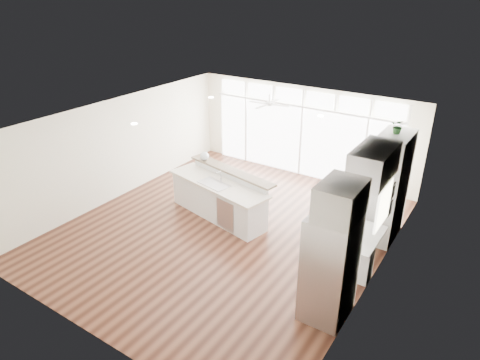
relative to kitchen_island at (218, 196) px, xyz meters
The scene contains 24 objects.
floor 0.90m from the kitchen_island, 37.89° to the right, with size 7.00×8.00×0.02m, color #3A1B11.
ceiling 2.24m from the kitchen_island, 37.89° to the right, with size 7.00×8.00×0.02m, color white.
wall_back 3.70m from the kitchen_island, 81.34° to the left, with size 7.00×0.04×2.70m, color white.
wall_front 4.52m from the kitchen_island, 82.98° to the right, with size 7.00×0.04×2.70m, color white.
wall_left 3.09m from the kitchen_island, behind, with size 0.04×8.00×2.70m, color white.
wall_right 4.14m from the kitchen_island, ahead, with size 0.04×8.00×2.70m, color white.
glass_wall 3.59m from the kitchen_island, 81.20° to the left, with size 5.80×0.06×2.08m, color white.
transom_row 3.99m from the kitchen_island, 81.20° to the left, with size 5.90×0.06×0.40m, color white.
desk_window 4.12m from the kitchen_island, ahead, with size 0.04×0.85×0.85m, color white.
ceiling_fan 3.05m from the kitchen_island, 88.93° to the left, with size 1.16×1.16×0.32m, color white.
recessed_lights 2.19m from the kitchen_island, 22.33° to the right, with size 3.40×3.00×0.02m, color silver.
oven_cabinet 4.02m from the kitchen_island, 20.33° to the left, with size 0.64×1.20×2.50m, color white.
desk_nook 3.68m from the kitchen_island, ahead, with size 0.72×1.30×0.76m, color white.
upper_cabinets 4.12m from the kitchen_island, ahead, with size 0.64×1.30×0.64m, color white.
refrigerator 4.08m from the kitchen_island, 25.89° to the right, with size 0.76×0.90×2.00m, color #B8B8BD.
fridge_cabinet 4.47m from the kitchen_island, 25.52° to the right, with size 0.64×0.90×0.60m, color white.
framed_photos 4.12m from the kitchen_island, ahead, with size 0.06×0.22×0.80m, color black.
kitchen_island is the anchor object (origin of this frame).
rug 3.27m from the kitchen_island, ahead, with size 0.96×0.70×0.01m, color #3D2813.
office_chair 3.50m from the kitchen_island, ahead, with size 0.49×0.46×0.95m, color black.
fishbowl 1.24m from the kitchen_island, 145.16° to the left, with size 0.23×0.23×0.23m, color silver.
monitor 3.62m from the kitchen_island, ahead, with size 0.09×0.53×0.44m, color black.
keyboard 3.43m from the kitchen_island, ahead, with size 0.13×0.36×0.02m, color white.
potted_plant 4.46m from the kitchen_island, 20.33° to the left, with size 0.29×0.32×0.25m, color #255625.
Camera 1 is at (5.11, -7.17, 5.42)m, focal length 32.00 mm.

